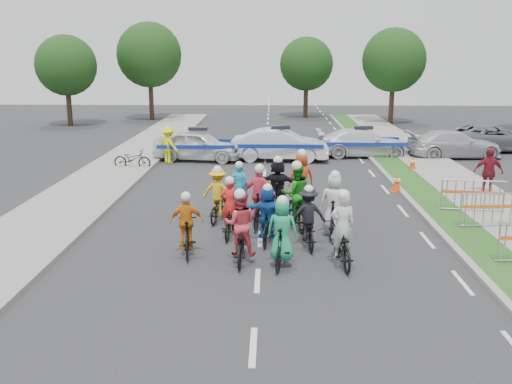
{
  "coord_description": "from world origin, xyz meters",
  "views": [
    {
      "loc": [
        0.3,
        -12.05,
        5.0
      ],
      "look_at": [
        -0.14,
        3.97,
        1.1
      ],
      "focal_mm": 40.0,
      "sensor_mm": 36.0,
      "label": 1
    }
  ],
  "objects_px": {
    "rider_5": "(267,218)",
    "rider_13": "(301,185)",
    "cone_0": "(397,183)",
    "tree_0": "(66,66)",
    "spectator_2": "(488,172)",
    "marshal_hiviz": "(168,145)",
    "parked_bike": "(132,159)",
    "rider_1": "(282,238)",
    "rider_4": "(308,222)",
    "civilian_suv": "(493,138)",
    "police_car_2": "(363,143)",
    "tree_4": "(306,64)",
    "rider_6": "(230,216)",
    "rider_10": "(218,199)",
    "police_car_0": "(198,145)",
    "civilian_sedan": "(454,144)",
    "rider_9": "(260,203)",
    "tree_3": "(149,55)",
    "rider_2": "(240,234)",
    "rider_8": "(296,203)",
    "cone_1": "(413,164)",
    "police_car_1": "(280,145)",
    "rider_12": "(239,196)",
    "barrier_2": "(472,197)",
    "rider_3": "(187,230)",
    "rider_7": "(334,210)",
    "rider_11": "(278,190)",
    "tree_1": "(394,60)",
    "barrier_1": "(493,212)",
    "rider_0": "(342,240)"
  },
  "relations": [
    {
      "from": "civilian_suv",
      "to": "barrier_2",
      "type": "xyz_separation_m",
      "value": [
        -5.19,
        -12.25,
        -0.14
      ]
    },
    {
      "from": "rider_4",
      "to": "barrier_1",
      "type": "distance_m",
      "value": 5.65
    },
    {
      "from": "rider_4",
      "to": "tree_4",
      "type": "relative_size",
      "value": 0.27
    },
    {
      "from": "barrier_2",
      "to": "tree_4",
      "type": "xyz_separation_m",
      "value": [
        -3.7,
        28.31,
        3.63
      ]
    },
    {
      "from": "rider_5",
      "to": "parked_bike",
      "type": "distance_m",
      "value": 11.8
    },
    {
      "from": "rider_8",
      "to": "spectator_2",
      "type": "height_order",
      "value": "rider_8"
    },
    {
      "from": "civilian_suv",
      "to": "spectator_2",
      "type": "distance_m",
      "value": 10.49
    },
    {
      "from": "tree_3",
      "to": "rider_2",
      "type": "bearing_deg",
      "value": -74.48
    },
    {
      "from": "civilian_suv",
      "to": "cone_0",
      "type": "xyz_separation_m",
      "value": [
        -6.94,
        -9.26,
        -0.36
      ]
    },
    {
      "from": "police_car_2",
      "to": "tree_4",
      "type": "bearing_deg",
      "value": 3.76
    },
    {
      "from": "police_car_0",
      "to": "rider_3",
      "type": "bearing_deg",
      "value": -164.59
    },
    {
      "from": "rider_0",
      "to": "tree_0",
      "type": "distance_m",
      "value": 31.53
    },
    {
      "from": "rider_8",
      "to": "rider_9",
      "type": "distance_m",
      "value": 1.07
    },
    {
      "from": "rider_6",
      "to": "civilian_suv",
      "type": "bearing_deg",
      "value": -125.69
    },
    {
      "from": "rider_11",
      "to": "tree_4",
      "type": "height_order",
      "value": "tree_4"
    },
    {
      "from": "tree_3",
      "to": "rider_8",
      "type": "bearing_deg",
      "value": -70.25
    },
    {
      "from": "spectator_2",
      "to": "barrier_2",
      "type": "height_order",
      "value": "spectator_2"
    },
    {
      "from": "police_car_2",
      "to": "tree_0",
      "type": "relative_size",
      "value": 0.74
    },
    {
      "from": "barrier_1",
      "to": "tree_4",
      "type": "distance_m",
      "value": 30.47
    },
    {
      "from": "rider_9",
      "to": "civilian_suv",
      "type": "relative_size",
      "value": 0.38
    },
    {
      "from": "police_car_0",
      "to": "civilian_sedan",
      "type": "distance_m",
      "value": 12.52
    },
    {
      "from": "civilian_sedan",
      "to": "cone_1",
      "type": "bearing_deg",
      "value": 135.14
    },
    {
      "from": "rider_6",
      "to": "rider_10",
      "type": "distance_m",
      "value": 1.58
    },
    {
      "from": "rider_5",
      "to": "civilian_suv",
      "type": "distance_m",
      "value": 19.27
    },
    {
      "from": "rider_4",
      "to": "police_car_1",
      "type": "height_order",
      "value": "rider_4"
    },
    {
      "from": "rider_0",
      "to": "rider_5",
      "type": "distance_m",
      "value": 2.38
    },
    {
      "from": "rider_3",
      "to": "rider_7",
      "type": "height_order",
      "value": "rider_7"
    },
    {
      "from": "rider_1",
      "to": "civilian_suv",
      "type": "distance_m",
      "value": 20.42
    },
    {
      "from": "rider_12",
      "to": "cone_0",
      "type": "distance_m",
      "value": 6.45
    },
    {
      "from": "rider_1",
      "to": "rider_8",
      "type": "xyz_separation_m",
      "value": [
        0.46,
        3.14,
        0.05
      ]
    },
    {
      "from": "rider_13",
      "to": "police_car_1",
      "type": "distance_m",
      "value": 8.68
    },
    {
      "from": "rider_9",
      "to": "rider_5",
      "type": "bearing_deg",
      "value": 107.87
    },
    {
      "from": "rider_6",
      "to": "rider_8",
      "type": "height_order",
      "value": "rider_8"
    },
    {
      "from": "rider_5",
      "to": "rider_13",
      "type": "height_order",
      "value": "rider_13"
    },
    {
      "from": "police_car_1",
      "to": "tree_3",
      "type": "relative_size",
      "value": 0.62
    },
    {
      "from": "spectator_2",
      "to": "tree_1",
      "type": "relative_size",
      "value": 0.26
    },
    {
      "from": "rider_12",
      "to": "civilian_sedan",
      "type": "xyz_separation_m",
      "value": [
        9.98,
        10.31,
        0.1
      ]
    },
    {
      "from": "rider_12",
      "to": "tree_1",
      "type": "relative_size",
      "value": 0.25
    },
    {
      "from": "parked_bike",
      "to": "rider_1",
      "type": "bearing_deg",
      "value": -145.4
    },
    {
      "from": "rider_1",
      "to": "cone_0",
      "type": "height_order",
      "value": "rider_1"
    },
    {
      "from": "spectator_2",
      "to": "marshal_hiviz",
      "type": "xyz_separation_m",
      "value": [
        -12.59,
        5.94,
        -0.02
      ]
    },
    {
      "from": "rider_4",
      "to": "tree_4",
      "type": "height_order",
      "value": "tree_4"
    },
    {
      "from": "rider_12",
      "to": "parked_bike",
      "type": "distance_m",
      "value": 8.78
    },
    {
      "from": "police_car_0",
      "to": "cone_0",
      "type": "distance_m",
      "value": 10.25
    },
    {
      "from": "rider_3",
      "to": "police_car_1",
      "type": "height_order",
      "value": "rider_3"
    },
    {
      "from": "tree_1",
      "to": "marshal_hiviz",
      "type": "bearing_deg",
      "value": -130.36
    },
    {
      "from": "cone_0",
      "to": "tree_0",
      "type": "bearing_deg",
      "value": 134.45
    },
    {
      "from": "rider_4",
      "to": "spectator_2",
      "type": "xyz_separation_m",
      "value": [
        6.8,
        5.76,
        0.21
      ]
    },
    {
      "from": "rider_10",
      "to": "spectator_2",
      "type": "xyz_separation_m",
      "value": [
        9.4,
        3.42,
        0.19
      ]
    },
    {
      "from": "rider_1",
      "to": "rider_13",
      "type": "bearing_deg",
      "value": -87.34
    }
  ]
}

